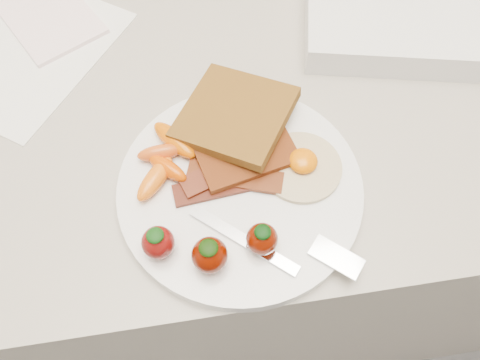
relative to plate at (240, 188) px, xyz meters
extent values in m
cube|color=gray|center=(0.02, 0.17, -0.46)|extent=(2.00, 0.60, 0.90)
cylinder|color=white|center=(0.00, 0.00, 0.00)|extent=(0.27, 0.27, 0.02)
cube|color=#512307|center=(0.01, 0.05, 0.02)|extent=(0.13, 0.13, 0.01)
cube|color=#4C2908|center=(0.01, 0.08, 0.03)|extent=(0.16, 0.16, 0.03)
cylinder|color=beige|center=(0.07, 0.01, 0.01)|extent=(0.11, 0.11, 0.01)
ellipsoid|color=#DF6800|center=(0.07, 0.01, 0.02)|extent=(0.04, 0.04, 0.02)
cube|color=#380F09|center=(-0.02, 0.00, 0.01)|extent=(0.11, 0.04, 0.00)
cube|color=#3C1308|center=(0.00, 0.01, 0.01)|extent=(0.11, 0.06, 0.00)
cube|color=#44100F|center=(-0.01, 0.02, 0.02)|extent=(0.11, 0.06, 0.00)
ellipsoid|color=#C95016|center=(-0.08, 0.05, 0.02)|extent=(0.05, 0.02, 0.02)
ellipsoid|color=#CE4700|center=(-0.08, 0.03, 0.02)|extent=(0.05, 0.05, 0.02)
ellipsoid|color=orange|center=(-0.09, 0.02, 0.02)|extent=(0.05, 0.06, 0.02)
ellipsoid|color=#CE5800|center=(-0.07, 0.06, 0.02)|extent=(0.06, 0.07, 0.02)
ellipsoid|color=#5F0B09|center=(-0.09, -0.06, 0.03)|extent=(0.03, 0.03, 0.04)
ellipsoid|color=black|center=(-0.09, -0.06, 0.05)|extent=(0.02, 0.02, 0.01)
ellipsoid|color=#4E0C00|center=(-0.04, -0.08, 0.03)|extent=(0.04, 0.04, 0.04)
ellipsoid|color=black|center=(-0.04, -0.08, 0.05)|extent=(0.02, 0.02, 0.01)
ellipsoid|color=#510D00|center=(0.01, -0.07, 0.03)|extent=(0.03, 0.03, 0.04)
ellipsoid|color=black|center=(0.01, -0.07, 0.05)|extent=(0.02, 0.02, 0.01)
cube|color=silver|center=(-0.01, -0.07, 0.01)|extent=(0.10, 0.09, 0.00)
cube|color=silver|center=(0.08, -0.10, 0.01)|extent=(0.06, 0.05, 0.00)
cube|color=white|center=(-0.25, 0.25, -0.01)|extent=(0.30, 0.31, 0.00)
cube|color=white|center=(-0.22, 0.31, 0.00)|extent=(0.17, 0.19, 0.01)
camera|label=1|loc=(-0.04, -0.24, 0.46)|focal=35.00mm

